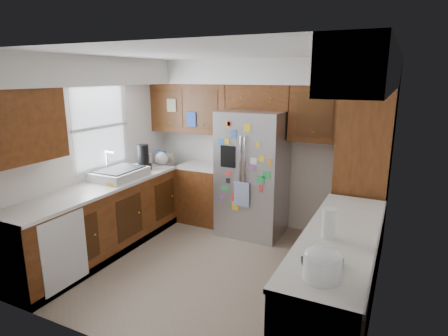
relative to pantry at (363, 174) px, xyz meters
The scene contains 12 objects.
floor 2.17m from the pantry, 142.52° to the right, with size 3.60×3.60×0.00m, color gray.
room_shell 1.94m from the pantry, 153.92° to the right, with size 3.64×3.24×2.52m.
left_counter_run 3.14m from the pantry, 158.56° to the right, with size 1.36×3.20×0.92m.
right_counter_run 1.75m from the pantry, 90.00° to the right, with size 0.63×2.25×0.92m.
pantry is the anchor object (origin of this frame).
fridge 1.51m from the pantry, behind, with size 0.90×0.79×1.80m.
bridge_cabinet 1.77m from the pantry, 169.43° to the left, with size 0.96×0.34×0.35m, color #45230D.
fridge_top_items 2.03m from the pantry, 169.57° to the left, with size 0.87×0.32×0.29m.
sink_assembly 3.18m from the pantry, 160.64° to the right, with size 0.52×0.70×0.37m.
left_counter_clutter 3.01m from the pantry, behind, with size 0.31×0.82×0.38m.
rice_cooker 2.45m from the pantry, 90.01° to the right, with size 0.27×0.26×0.23m.
paper_towel 1.76m from the pantry, 92.89° to the right, with size 0.12×0.12×0.26m, color white.
Camera 1 is at (1.91, -3.67, 2.28)m, focal length 30.00 mm.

